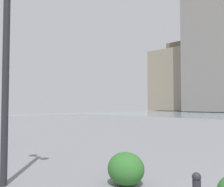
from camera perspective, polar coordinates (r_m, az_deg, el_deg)
building_annex at (r=71.98m, az=22.83°, el=11.12°), size 12.36×15.31×39.07m
building_highrise at (r=78.12m, az=14.74°, el=3.03°), size 14.20×10.88×20.50m
lamppost at (r=5.77m, az=-23.12°, el=10.09°), size 0.98×0.28×4.44m
shrub_round at (r=5.39m, az=3.19°, el=-16.85°), size 0.80×0.72×0.68m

